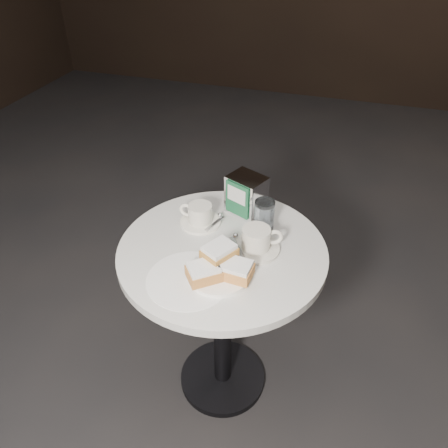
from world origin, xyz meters
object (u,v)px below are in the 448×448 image
coffee_cup_left (200,215)px  coffee_cup_right (256,241)px  cafe_table (222,290)px  water_glass_right (264,216)px  napkin_dispenser (246,195)px  beignet_plate (219,268)px  water_glass_left (242,193)px

coffee_cup_left → coffee_cup_right: (0.23, -0.08, 0.00)m
cafe_table → water_glass_right: size_ratio=6.59×
napkin_dispenser → coffee_cup_left: bearing=-116.4°
cafe_table → beignet_plate: beignet_plate is taller
coffee_cup_right → water_glass_left: 0.26m
cafe_table → coffee_cup_right: (0.11, 0.03, 0.23)m
cafe_table → water_glass_left: size_ratio=6.29×
coffee_cup_right → napkin_dispenser: 0.22m
cafe_table → coffee_cup_left: coffee_cup_left is taller
cafe_table → napkin_dispenser: 0.35m
beignet_plate → coffee_cup_left: beignet_plate is taller
beignet_plate → water_glass_right: (0.07, 0.28, 0.02)m
water_glass_right → coffee_cup_right: bearing=-88.6°
beignet_plate → cafe_table: bearing=104.0°
napkin_dispenser → water_glass_right: bearing=-18.6°
water_glass_left → coffee_cup_right: bearing=-63.9°
coffee_cup_left → napkin_dispenser: napkin_dispenser is taller
beignet_plate → coffee_cup_left: bearing=121.9°
water_glass_right → cafe_table: bearing=-126.1°
beignet_plate → water_glass_left: bearing=95.2°
coffee_cup_left → water_glass_left: 0.19m
water_glass_left → water_glass_right: size_ratio=1.05×
beignet_plate → water_glass_left: (-0.04, 0.39, 0.02)m
water_glass_left → napkin_dispenser: 0.04m
cafe_table → beignet_plate: 0.27m
coffee_cup_right → water_glass_right: bearing=69.2°
beignet_plate → water_glass_left: water_glass_left is taller
water_glass_right → beignet_plate: bearing=-104.8°
coffee_cup_right → napkin_dispenser: size_ratio=1.33×
cafe_table → coffee_cup_left: 0.28m
coffee_cup_left → coffee_cup_right: coffee_cup_right is taller
beignet_plate → water_glass_right: water_glass_right is taller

